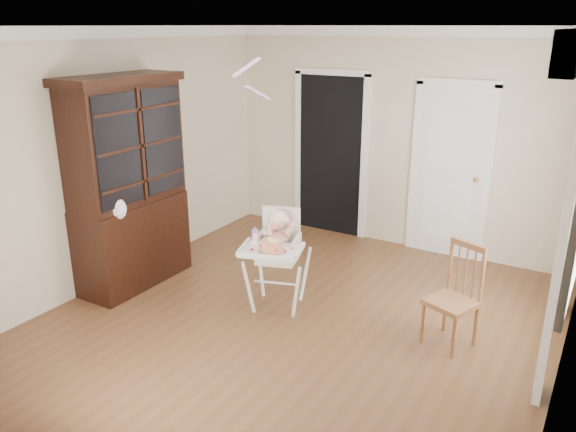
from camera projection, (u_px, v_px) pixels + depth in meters
The scene contains 14 objects.
floor at pixel (295, 324), 5.36m from camera, with size 5.00×5.00×0.00m, color brown.
ceiling at pixel (296, 26), 4.48m from camera, with size 5.00×5.00×0.00m, color white.
wall_back at pixel (396, 140), 6.95m from camera, with size 4.50×4.50×0.00m, color beige.
wall_left at pixel (114, 159), 6.01m from camera, with size 5.00×5.00×0.00m, color beige.
crown_molding at pixel (296, 34), 4.50m from camera, with size 4.50×5.00×0.12m, color white, non-canonical shape.
doorway at pixel (330, 152), 7.45m from camera, with size 1.06×0.05×2.22m.
closet_door at pixel (450, 174), 6.69m from camera, with size 0.96×0.09×2.13m.
high_chair at pixel (277, 248), 5.50m from camera, with size 0.77×0.86×1.02m.
baby at pixel (278, 233), 5.48m from camera, with size 0.33×0.25×0.45m.
cake at pixel (272, 246), 5.19m from camera, with size 0.26×0.26×0.12m.
sippy_cup at pixel (255, 235), 5.42m from camera, with size 0.07×0.07×0.16m.
china_cabinet at pixel (128, 184), 5.89m from camera, with size 0.59×1.33×2.24m.
dining_chair at pixel (454, 299), 4.91m from camera, with size 0.49×0.49×0.93m.
streamer at pixel (247, 67), 5.12m from camera, with size 0.03×0.50×0.02m, color #FF93D1, non-canonical shape.
Camera 1 is at (2.37, -4.09, 2.71)m, focal length 35.00 mm.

